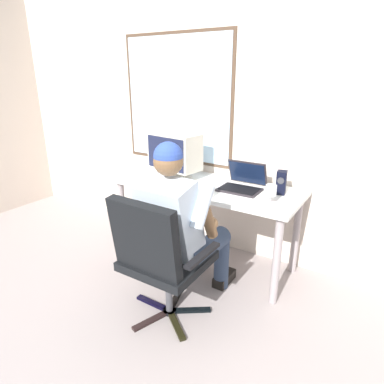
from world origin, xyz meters
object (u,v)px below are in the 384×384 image
object	(u,v)px
desk_speaker	(281,182)
crt_monitor	(175,152)
laptop	(243,182)
wine_glass	(271,191)
office_chair	(158,254)
person_seated	(181,223)
desk	(205,195)

from	to	relation	value
desk_speaker	crt_monitor	bearing A→B (deg)	-175.60
laptop	wine_glass	xyz separation A→B (m)	(0.30, -0.19, 0.03)
office_chair	desk_speaker	world-z (taller)	office_chair
person_seated	wine_glass	size ratio (longest dim) A/B	9.21
crt_monitor	wine_glass	world-z (taller)	crt_monitor
crt_monitor	laptop	bearing A→B (deg)	2.84
person_seated	crt_monitor	world-z (taller)	person_seated
office_chair	desk_speaker	distance (m)	1.13
wine_glass	desk_speaker	bearing A→B (deg)	89.93
desk	person_seated	bearing A→B (deg)	-75.20
office_chair	laptop	size ratio (longest dim) A/B	2.80
wine_glass	desk_speaker	xyz separation A→B (m)	(0.00, 0.23, 0.00)
office_chair	wine_glass	size ratio (longest dim) A/B	6.92
crt_monitor	laptop	distance (m)	0.69
office_chair	person_seated	world-z (taller)	person_seated
laptop	crt_monitor	bearing A→B (deg)	-177.16
desk_speaker	person_seated	bearing A→B (deg)	-123.31
person_seated	desk_speaker	size ratio (longest dim) A/B	6.75
person_seated	desk_speaker	distance (m)	0.88
desk	desk_speaker	bearing A→B (deg)	9.77
desk	laptop	distance (m)	0.37
desk	desk_speaker	distance (m)	0.67
crt_monitor	desk_speaker	bearing A→B (deg)	4.40
person_seated	desk_speaker	xyz separation A→B (m)	(0.47, 0.71, 0.19)
office_chair	person_seated	distance (m)	0.29
person_seated	wine_glass	bearing A→B (deg)	45.70
desk	laptop	xyz separation A→B (m)	(0.33, 0.07, 0.16)
wine_glass	desk_speaker	world-z (taller)	desk_speaker
crt_monitor	wine_glass	distance (m)	0.99
office_chair	crt_monitor	distance (m)	1.12
desk	wine_glass	xyz separation A→B (m)	(0.63, -0.13, 0.19)
laptop	person_seated	bearing A→B (deg)	-103.84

